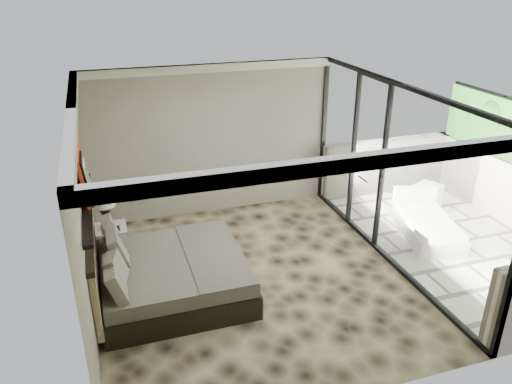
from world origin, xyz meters
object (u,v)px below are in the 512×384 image
object	(u,v)px
ottoman	(427,195)
lounger	(426,225)
bed	(166,274)
nightstand	(112,242)
table_lamp	(104,205)

from	to	relation	value
ottoman	lounger	size ratio (longest dim) A/B	0.25
bed	nightstand	xyz separation A→B (m)	(-0.66, 1.34, -0.10)
bed	nightstand	bearing A→B (deg)	116.39
nightstand	table_lamp	bearing A→B (deg)	-116.53
nightstand	lounger	distance (m)	5.34
bed	table_lamp	world-z (taller)	table_lamp
nightstand	table_lamp	world-z (taller)	table_lamp
nightstand	table_lamp	distance (m)	0.69
ottoman	table_lamp	bearing A→B (deg)	-179.10
nightstand	ottoman	xyz separation A→B (m)	(5.99, 0.05, -0.03)
table_lamp	ottoman	bearing A→B (deg)	0.90
nightstand	table_lamp	xyz separation A→B (m)	(-0.05, -0.04, 0.69)
ottoman	lounger	xyz separation A→B (m)	(-0.73, -1.01, -0.03)
ottoman	lounger	bearing A→B (deg)	-125.99
table_lamp	lounger	world-z (taller)	table_lamp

